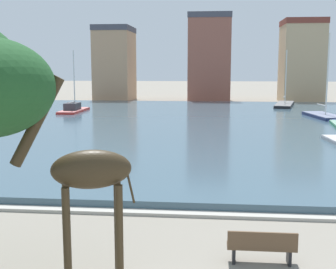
{
  "coord_description": "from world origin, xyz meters",
  "views": [
    {
      "loc": [
        1.03,
        -7.09,
        5.15
      ],
      "look_at": [
        -0.88,
        12.17,
        2.2
      ],
      "focal_mm": 47.94,
      "sensor_mm": 36.0,
      "label": 1
    }
  ],
  "objects_px": {
    "giraffe_statue": "(85,174)",
    "sailboat_black": "(285,105)",
    "sailboat_red": "(75,111)",
    "park_bench": "(262,246)",
    "sailboat_navy": "(326,118)"
  },
  "relations": [
    {
      "from": "sailboat_red",
      "to": "park_bench",
      "type": "height_order",
      "value": "sailboat_red"
    },
    {
      "from": "sailboat_black",
      "to": "park_bench",
      "type": "distance_m",
      "value": 45.53
    },
    {
      "from": "sailboat_navy",
      "to": "park_bench",
      "type": "xyz_separation_m",
      "value": [
        -9.16,
        -31.13,
        0.11
      ]
    },
    {
      "from": "sailboat_red",
      "to": "giraffe_statue",
      "type": "bearing_deg",
      "value": -72.29
    },
    {
      "from": "sailboat_navy",
      "to": "park_bench",
      "type": "height_order",
      "value": "sailboat_navy"
    },
    {
      "from": "sailboat_black",
      "to": "park_bench",
      "type": "height_order",
      "value": "sailboat_black"
    },
    {
      "from": "giraffe_statue",
      "to": "sailboat_red",
      "type": "xyz_separation_m",
      "value": [
        -11.62,
        36.4,
        -2.21
      ]
    },
    {
      "from": "giraffe_statue",
      "to": "sailboat_red",
      "type": "relative_size",
      "value": 0.77
    },
    {
      "from": "sailboat_red",
      "to": "sailboat_navy",
      "type": "distance_m",
      "value": 25.36
    },
    {
      "from": "park_bench",
      "to": "sailboat_red",
      "type": "bearing_deg",
      "value": 114.44
    },
    {
      "from": "sailboat_navy",
      "to": "park_bench",
      "type": "relative_size",
      "value": 4.52
    },
    {
      "from": "sailboat_red",
      "to": "park_bench",
      "type": "xyz_separation_m",
      "value": [
        15.9,
        -34.99,
        0.02
      ]
    },
    {
      "from": "giraffe_statue",
      "to": "sailboat_navy",
      "type": "xyz_separation_m",
      "value": [
        13.44,
        32.55,
        -2.29
      ]
    },
    {
      "from": "park_bench",
      "to": "sailboat_navy",
      "type": "bearing_deg",
      "value": 73.6
    },
    {
      "from": "giraffe_statue",
      "to": "sailboat_black",
      "type": "height_order",
      "value": "sailboat_black"
    }
  ]
}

